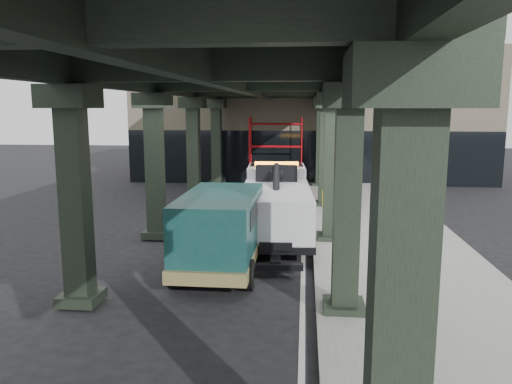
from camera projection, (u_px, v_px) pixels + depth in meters
The scene contains 8 objects.
ground at pixel (247, 258), 15.16m from camera, with size 90.00×90.00×0.00m, color black.
sidewalk at pixel (388, 242), 16.67m from camera, with size 5.00×40.00×0.15m, color gray.
lane_stripe at pixel (304, 242), 16.95m from camera, with size 0.12×38.00×0.01m, color silver.
viaduct at pixel (242, 78), 16.25m from camera, with size 7.40×32.00×6.40m.
building at pixel (310, 116), 33.93m from camera, with size 22.00×10.00×8.00m, color #C6B793.
scaffolding at pixel (276, 150), 29.18m from camera, with size 3.08×0.88×4.00m.
tow_truck at pixel (276, 200), 17.81m from camera, with size 2.68×7.98×2.58m.
towed_van at pixel (222, 227), 14.09m from camera, with size 2.20×5.41×2.19m.
Camera 1 is at (1.70, -14.52, 4.50)m, focal length 35.00 mm.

